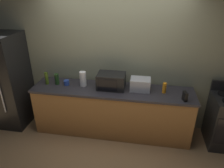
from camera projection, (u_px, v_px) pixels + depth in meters
ground_plane at (108, 144)px, 3.70m from camera, size 8.00×8.00×0.00m
back_wall at (116, 57)px, 3.83m from camera, size 6.40×0.10×2.70m
counter_run at (112, 111)px, 3.86m from camera, size 2.84×0.64×0.90m
refrigerator at (6, 81)px, 3.97m from camera, size 0.72×0.73×1.80m
microwave at (111, 81)px, 3.65m from camera, size 0.48×0.35×0.27m
toaster_oven at (140, 84)px, 3.60m from camera, size 0.34×0.26×0.21m
paper_towel_roll at (83, 79)px, 3.73m from camera, size 0.12×0.12×0.27m
cordless_phone at (185, 96)px, 3.28m from camera, size 0.08×0.12×0.15m
bottle_dish_soap at (164, 88)px, 3.51m from camera, size 0.06×0.06×0.18m
bottle_olive_oil at (47, 78)px, 3.81m from camera, size 0.06×0.06×0.23m
bottle_wine at (57, 79)px, 3.81m from camera, size 0.08×0.08×0.20m
mug_blue at (67, 83)px, 3.80m from camera, size 0.10×0.10×0.09m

